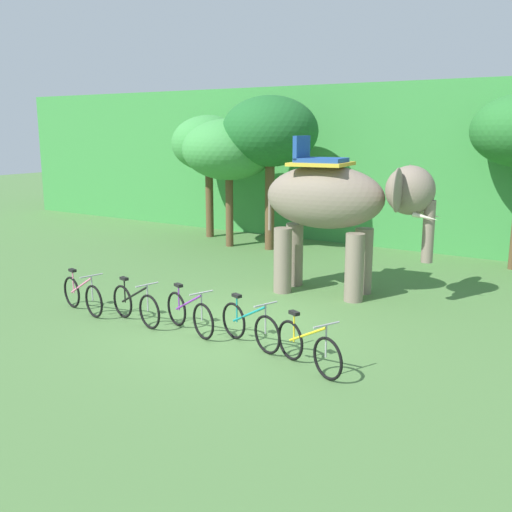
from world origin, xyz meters
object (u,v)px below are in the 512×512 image
Objects in this scene: elephant at (338,204)px; bike_purple at (189,313)px; tree_left at (209,144)px; bike_teal at (250,326)px; tree_center at (229,150)px; bike_pink at (82,295)px; bike_black at (135,305)px; tree_far_left at (270,132)px; bike_yellow at (308,347)px.

bike_purple is (-1.23, -4.07, -1.82)m from elephant.
tree_left is 11.85m from bike_teal.
tree_center is at bearing 120.17° from bike_purple.
tree_center is 9.97m from bike_teal.
tree_left reaches higher than bike_purple.
bike_black is (1.49, 0.09, 0.00)m from bike_pink.
tree_far_left is 3.06× the size of bike_purple.
tree_left is 10.50m from bike_black.
elephant is at bearing -42.03° from tree_far_left.
bike_teal is (4.20, 0.28, 0.00)m from bike_pink.
tree_center reaches higher than bike_yellow.
bike_purple is (6.09, -8.68, -3.01)m from tree_left.
elephant is at bearing -31.95° from tree_center.
tree_far_left is at bearing 125.21° from bike_yellow.
bike_black is 2.71m from bike_teal.
bike_pink is at bearing -69.71° from tree_left.
bike_pink and bike_teal have the same top height.
tree_center is at bearing 111.93° from bike_black.
bike_yellow is at bearing -7.30° from bike_purple.
bike_yellow is (1.59, -4.43, -1.82)m from elephant.
tree_left reaches higher than bike_pink.
tree_far_left reaches higher than elephant.
bike_pink is (1.63, -7.85, -2.87)m from tree_center.
tree_far_left reaches higher than bike_black.
bike_yellow is (8.92, -9.05, -3.01)m from tree_left.
tree_center is 8.84m from bike_black.
bike_teal is (5.82, -7.57, -2.87)m from tree_center.
tree_far_left is at bearing 91.39° from bike_pink.
tree_left is 2.64× the size of bike_black.
bike_purple is 2.85m from bike_yellow.
elephant is at bearing 47.12° from bike_pink.
bike_pink is at bearing -176.20° from bike_teal.
tree_far_left is (1.43, 0.28, 0.58)m from tree_center.
tree_left is 2.70× the size of bike_teal.
tree_center is at bearing 132.31° from bike_yellow.
bike_black is 1.30m from bike_purple.
tree_left is 8.74m from elephant.
bike_yellow is (5.61, -0.10, 0.00)m from bike_pink.
tree_center reaches higher than bike_black.
tree_center is 11.13m from bike_yellow.
bike_pink is 1.00× the size of bike_black.
elephant is at bearing 73.13° from bike_purple.
tree_left is 2.01m from tree_center.
bike_teal is (2.70, 0.18, 0.00)m from bike_black.
bike_purple is at bearing 5.29° from bike_pink.
bike_teal is at bearing -87.50° from elephant.
bike_teal is at bearing -60.76° from tree_far_left.
bike_teal is (7.50, -8.66, -3.01)m from tree_left.
tree_left is 13.05m from bike_yellow.
tree_center is at bearing 148.05° from elephant.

